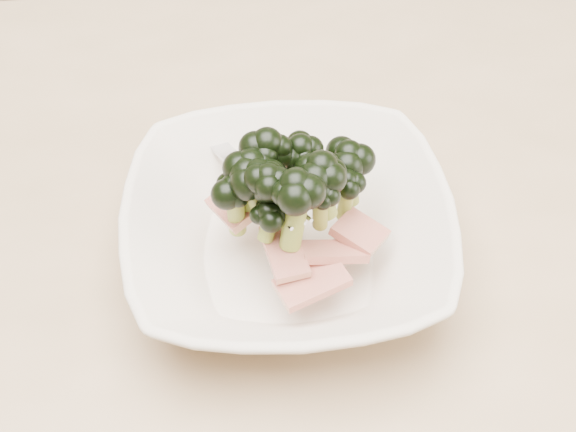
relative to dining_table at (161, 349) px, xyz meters
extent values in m
cube|color=tan|center=(0.00, 0.00, 0.08)|extent=(1.20, 0.80, 0.04)
cylinder|color=tan|center=(0.55, 0.35, -0.30)|extent=(0.06, 0.06, 0.71)
imported|color=beige|center=(0.11, 0.01, 0.13)|extent=(0.25, 0.25, 0.06)
cylinder|color=olive|center=(0.09, 0.02, 0.17)|extent=(0.02, 0.02, 0.04)
ellipsoid|color=black|center=(0.09, 0.02, 0.20)|extent=(0.04, 0.04, 0.03)
cylinder|color=olive|center=(0.10, 0.05, 0.16)|extent=(0.02, 0.02, 0.04)
ellipsoid|color=black|center=(0.10, 0.05, 0.18)|extent=(0.03, 0.03, 0.02)
cylinder|color=olive|center=(0.09, 0.01, 0.17)|extent=(0.03, 0.02, 0.04)
ellipsoid|color=black|center=(0.09, 0.01, 0.20)|extent=(0.04, 0.04, 0.03)
cylinder|color=olive|center=(0.13, 0.01, 0.17)|extent=(0.03, 0.02, 0.05)
ellipsoid|color=black|center=(0.13, 0.01, 0.20)|extent=(0.04, 0.04, 0.03)
cylinder|color=olive|center=(0.10, 0.00, 0.18)|extent=(0.01, 0.02, 0.04)
ellipsoid|color=black|center=(0.10, 0.00, 0.20)|extent=(0.03, 0.03, 0.03)
cylinder|color=olive|center=(0.07, 0.01, 0.16)|extent=(0.01, 0.02, 0.05)
ellipsoid|color=black|center=(0.07, 0.01, 0.18)|extent=(0.03, 0.03, 0.03)
cylinder|color=olive|center=(0.16, 0.02, 0.15)|extent=(0.01, 0.01, 0.04)
ellipsoid|color=black|center=(0.16, 0.02, 0.17)|extent=(0.03, 0.03, 0.02)
cylinder|color=olive|center=(0.13, -0.01, 0.17)|extent=(0.01, 0.02, 0.03)
ellipsoid|color=black|center=(0.13, -0.01, 0.19)|extent=(0.03, 0.03, 0.02)
cylinder|color=olive|center=(0.11, 0.03, 0.16)|extent=(0.03, 0.02, 0.04)
ellipsoid|color=black|center=(0.11, 0.03, 0.19)|extent=(0.04, 0.04, 0.03)
cylinder|color=olive|center=(0.11, -0.01, 0.17)|extent=(0.02, 0.03, 0.06)
ellipsoid|color=black|center=(0.11, -0.01, 0.21)|extent=(0.04, 0.04, 0.03)
cylinder|color=olive|center=(0.10, 0.04, 0.17)|extent=(0.02, 0.02, 0.05)
ellipsoid|color=black|center=(0.10, 0.04, 0.20)|extent=(0.04, 0.04, 0.03)
cylinder|color=olive|center=(0.12, 0.04, 0.16)|extent=(0.02, 0.02, 0.05)
ellipsoid|color=black|center=(0.12, 0.04, 0.19)|extent=(0.03, 0.03, 0.03)
cylinder|color=olive|center=(0.10, -0.01, 0.16)|extent=(0.02, 0.02, 0.03)
ellipsoid|color=black|center=(0.10, -0.01, 0.18)|extent=(0.03, 0.03, 0.02)
cylinder|color=olive|center=(0.16, 0.04, 0.15)|extent=(0.02, 0.02, 0.05)
ellipsoid|color=black|center=(0.16, 0.04, 0.18)|extent=(0.04, 0.04, 0.03)
cube|color=maroon|center=(0.07, 0.02, 0.15)|extent=(0.04, 0.05, 0.02)
cube|color=maroon|center=(0.12, -0.04, 0.14)|extent=(0.06, 0.04, 0.01)
cube|color=maroon|center=(0.14, -0.02, 0.14)|extent=(0.05, 0.03, 0.02)
cube|color=maroon|center=(0.10, 0.04, 0.15)|extent=(0.05, 0.04, 0.03)
cube|color=maroon|center=(0.11, -0.02, 0.15)|extent=(0.03, 0.05, 0.01)
cube|color=maroon|center=(0.16, 0.00, 0.14)|extent=(0.05, 0.05, 0.02)
camera|label=1|loc=(0.07, -0.39, 0.59)|focal=50.00mm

